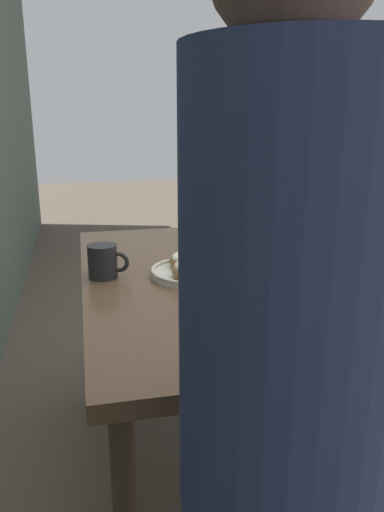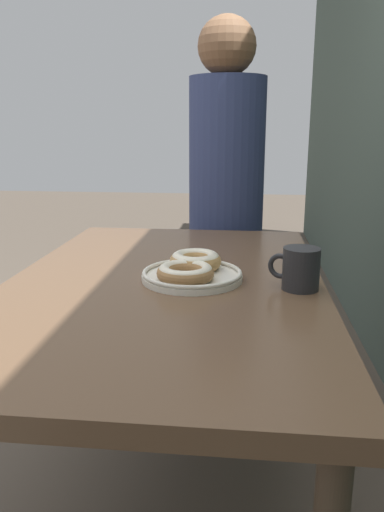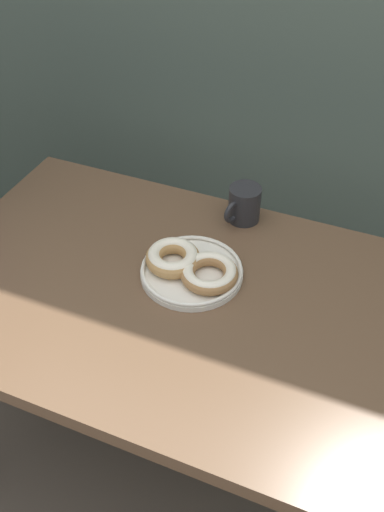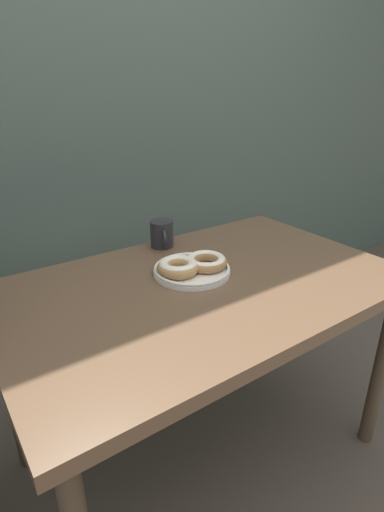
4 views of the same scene
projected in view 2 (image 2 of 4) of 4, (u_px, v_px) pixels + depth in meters
ground_plane at (63, 512)px, 1.42m from camera, size 14.00×14.00×0.00m
dining_table at (166, 308)px, 1.23m from camera, size 1.21×0.76×0.70m
donut_plate at (191, 269)px, 1.20m from camera, size 0.27×0.24×0.06m
coffee_mug at (300, 268)px, 1.12m from camera, size 0.08×0.12×0.10m
person_figure at (226, 210)px, 1.97m from camera, size 0.37×0.29×1.44m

